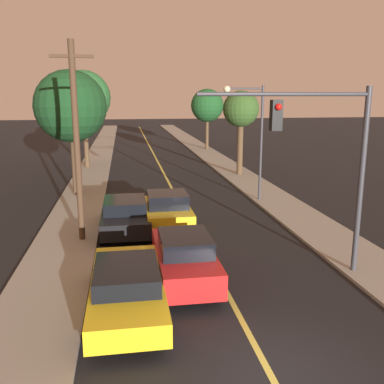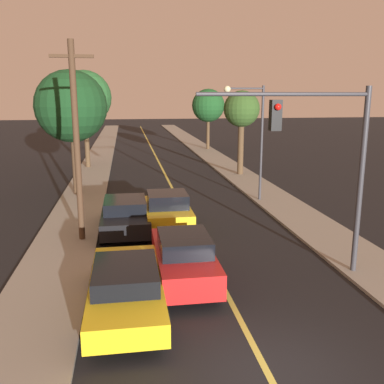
{
  "view_description": "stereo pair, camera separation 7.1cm",
  "coord_description": "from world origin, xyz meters",
  "px_view_note": "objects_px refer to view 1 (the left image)",
  "views": [
    {
      "loc": [
        -2.88,
        -7.48,
        5.77
      ],
      "look_at": [
        0.0,
        10.65,
        1.6
      ],
      "focal_mm": 40.0,
      "sensor_mm": 36.0,
      "label": 1
    },
    {
      "loc": [
        -2.81,
        -7.49,
        5.77
      ],
      "look_at": [
        0.0,
        10.65,
        1.6
      ],
      "focal_mm": 40.0,
      "sensor_mm": 36.0,
      "label": 2
    }
  ],
  "objects_px": {
    "utility_pole_left": "(76,140)",
    "tree_right_near": "(241,110)",
    "tree_left_far": "(70,106)",
    "tree_right_far": "(207,106)",
    "car_outer_lane_second": "(125,215)",
    "streetlamp_right": "(251,126)",
    "car_near_lane_second": "(167,211)",
    "car_outer_lane_front": "(127,286)",
    "tree_left_near": "(84,98)",
    "traffic_signal_mast": "(325,148)",
    "car_near_lane_front": "(184,257)"
  },
  "relations": [
    {
      "from": "utility_pole_left",
      "to": "tree_left_far",
      "type": "distance_m",
      "value": 8.4
    },
    {
      "from": "utility_pole_left",
      "to": "tree_right_near",
      "type": "xyz_separation_m",
      "value": [
        10.08,
        13.1,
        0.61
      ]
    },
    {
      "from": "streetlamp_right",
      "to": "utility_pole_left",
      "type": "relative_size",
      "value": 0.8
    },
    {
      "from": "car_near_lane_second",
      "to": "streetlamp_right",
      "type": "relative_size",
      "value": 0.63
    },
    {
      "from": "car_outer_lane_second",
      "to": "tree_left_near",
      "type": "bearing_deg",
      "value": 99.75
    },
    {
      "from": "tree_left_far",
      "to": "tree_right_far",
      "type": "distance_m",
      "value": 23.15
    },
    {
      "from": "tree_left_far",
      "to": "tree_right_near",
      "type": "relative_size",
      "value": 1.18
    },
    {
      "from": "car_near_lane_front",
      "to": "car_near_lane_second",
      "type": "relative_size",
      "value": 1.14
    },
    {
      "from": "tree_left_far",
      "to": "tree_right_far",
      "type": "height_order",
      "value": "tree_left_far"
    },
    {
      "from": "car_outer_lane_second",
      "to": "car_near_lane_front",
      "type": "bearing_deg",
      "value": -71.48
    },
    {
      "from": "tree_left_near",
      "to": "car_outer_lane_second",
      "type": "bearing_deg",
      "value": -80.25
    },
    {
      "from": "car_outer_lane_front",
      "to": "streetlamp_right",
      "type": "distance_m",
      "value": 13.71
    },
    {
      "from": "utility_pole_left",
      "to": "tree_left_far",
      "type": "xyz_separation_m",
      "value": [
        -1.11,
        8.26,
        1.04
      ]
    },
    {
      "from": "car_outer_lane_front",
      "to": "tree_left_near",
      "type": "distance_m",
      "value": 24.79
    },
    {
      "from": "traffic_signal_mast",
      "to": "tree_left_near",
      "type": "height_order",
      "value": "tree_left_near"
    },
    {
      "from": "tree_right_near",
      "to": "tree_right_far",
      "type": "xyz_separation_m",
      "value": [
        0.51,
        15.14,
        -0.04
      ]
    },
    {
      "from": "car_near_lane_front",
      "to": "streetlamp_right",
      "type": "distance_m",
      "value": 11.46
    },
    {
      "from": "tree_right_far",
      "to": "tree_left_near",
      "type": "bearing_deg",
      "value": -139.2
    },
    {
      "from": "tree_right_near",
      "to": "tree_right_far",
      "type": "distance_m",
      "value": 15.15
    },
    {
      "from": "car_outer_lane_front",
      "to": "tree_left_near",
      "type": "bearing_deg",
      "value": 96.95
    },
    {
      "from": "utility_pole_left",
      "to": "tree_right_far",
      "type": "height_order",
      "value": "utility_pole_left"
    },
    {
      "from": "tree_left_near",
      "to": "tree_right_far",
      "type": "bearing_deg",
      "value": 40.8
    },
    {
      "from": "car_near_lane_front",
      "to": "tree_left_near",
      "type": "bearing_deg",
      "value": 101.9
    },
    {
      "from": "car_near_lane_second",
      "to": "tree_right_near",
      "type": "height_order",
      "value": "tree_right_near"
    },
    {
      "from": "car_near_lane_front",
      "to": "car_outer_lane_second",
      "type": "bearing_deg",
      "value": 108.52
    },
    {
      "from": "streetlamp_right",
      "to": "tree_left_far",
      "type": "distance_m",
      "value": 10.11
    },
    {
      "from": "utility_pole_left",
      "to": "tree_left_far",
      "type": "relative_size",
      "value": 1.08
    },
    {
      "from": "traffic_signal_mast",
      "to": "car_near_lane_second",
      "type": "bearing_deg",
      "value": 128.27
    },
    {
      "from": "car_outer_lane_front",
      "to": "car_outer_lane_second",
      "type": "bearing_deg",
      "value": 90.0
    },
    {
      "from": "car_near_lane_second",
      "to": "tree_left_far",
      "type": "distance_m",
      "value": 9.72
    },
    {
      "from": "streetlamp_right",
      "to": "traffic_signal_mast",
      "type": "bearing_deg",
      "value": -93.74
    },
    {
      "from": "car_outer_lane_second",
      "to": "streetlamp_right",
      "type": "bearing_deg",
      "value": 33.01
    },
    {
      "from": "car_near_lane_second",
      "to": "tree_left_near",
      "type": "xyz_separation_m",
      "value": [
        -4.74,
        17.2,
        4.69
      ]
    },
    {
      "from": "traffic_signal_mast",
      "to": "streetlamp_right",
      "type": "bearing_deg",
      "value": 86.26
    },
    {
      "from": "tree_right_far",
      "to": "car_near_lane_second",
      "type": "bearing_deg",
      "value": -104.45
    },
    {
      "from": "traffic_signal_mast",
      "to": "tree_left_near",
      "type": "relative_size",
      "value": 0.78
    },
    {
      "from": "car_near_lane_second",
      "to": "tree_right_near",
      "type": "bearing_deg",
      "value": 61.86
    },
    {
      "from": "tree_left_near",
      "to": "utility_pole_left",
      "type": "bearing_deg",
      "value": -86.2
    },
    {
      "from": "car_near_lane_front",
      "to": "utility_pole_left",
      "type": "height_order",
      "value": "utility_pole_left"
    },
    {
      "from": "car_outer_lane_second",
      "to": "tree_left_far",
      "type": "distance_m",
      "value": 8.99
    },
    {
      "from": "traffic_signal_mast",
      "to": "streetlamp_right",
      "type": "distance_m",
      "value": 9.99
    },
    {
      "from": "car_outer_lane_front",
      "to": "tree_left_far",
      "type": "height_order",
      "value": "tree_left_far"
    },
    {
      "from": "car_outer_lane_second",
      "to": "tree_left_far",
      "type": "height_order",
      "value": "tree_left_far"
    },
    {
      "from": "traffic_signal_mast",
      "to": "tree_right_far",
      "type": "height_order",
      "value": "tree_right_far"
    },
    {
      "from": "utility_pole_left",
      "to": "car_outer_lane_front",
      "type": "bearing_deg",
      "value": -73.99
    },
    {
      "from": "utility_pole_left",
      "to": "tree_right_far",
      "type": "xyz_separation_m",
      "value": [
        10.59,
        28.24,
        0.57
      ]
    },
    {
      "from": "utility_pole_left",
      "to": "tree_right_far",
      "type": "distance_m",
      "value": 30.17
    },
    {
      "from": "streetlamp_right",
      "to": "utility_pole_left",
      "type": "height_order",
      "value": "utility_pole_left"
    },
    {
      "from": "car_near_lane_second",
      "to": "tree_right_far",
      "type": "bearing_deg",
      "value": 75.55
    },
    {
      "from": "tree_right_near",
      "to": "tree_left_near",
      "type": "bearing_deg",
      "value": 156.22
    }
  ]
}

